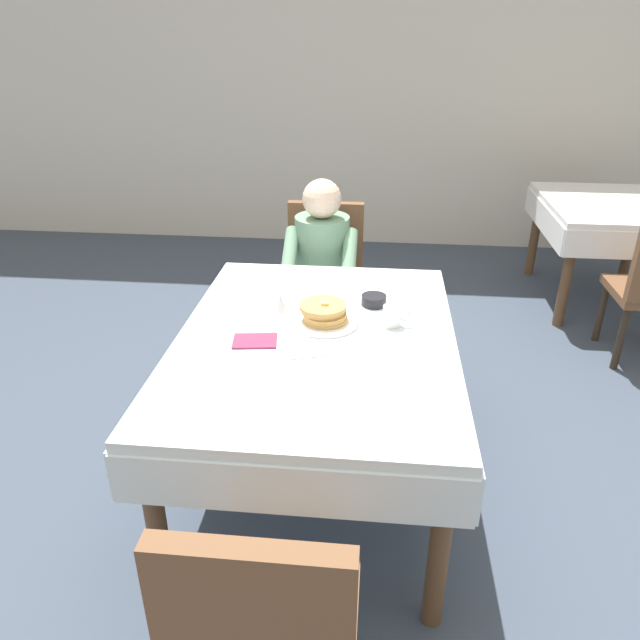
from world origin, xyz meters
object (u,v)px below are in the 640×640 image
at_px(breakfast_stack, 324,312).
at_px(fork_left_of_plate, 279,323).
at_px(diner_person, 321,261).
at_px(syrup_pitcher, 280,303).
at_px(chair_near_camera, 265,636).
at_px(bowl_butter, 374,300).
at_px(spoon_near_edge, 304,357).
at_px(chair_diner, 324,274).
at_px(cup_coffee, 392,316).
at_px(plate_breakfast, 325,322).
at_px(background_table_far, 610,218).
at_px(dining_table_main, 316,354).
at_px(knife_right_of_plate, 370,327).

height_order(breakfast_stack, fork_left_of_plate, breakfast_stack).
bearing_deg(diner_person, syrup_pitcher, 83.14).
relative_size(chair_near_camera, bowl_butter, 8.45).
xyz_separation_m(breakfast_stack, fork_left_of_plate, (-0.19, -0.02, -0.05)).
bearing_deg(spoon_near_edge, chair_diner, 75.31).
relative_size(chair_near_camera, cup_coffee, 8.23).
height_order(breakfast_stack, cup_coffee, breakfast_stack).
bearing_deg(chair_diner, syrup_pitcher, 84.24).
xyz_separation_m(plate_breakfast, background_table_far, (1.82, 2.07, -0.13)).
bearing_deg(bowl_butter, background_table_far, 49.05).
xyz_separation_m(chair_near_camera, syrup_pitcher, (-0.18, 1.37, 0.25)).
bearing_deg(spoon_near_edge, diner_person, 75.60).
relative_size(cup_coffee, fork_left_of_plate, 0.63).
xyz_separation_m(dining_table_main, chair_diner, (-0.08, 1.17, -0.12)).
height_order(diner_person, chair_near_camera, diner_person).
bearing_deg(syrup_pitcher, chair_near_camera, -82.65).
bearing_deg(background_table_far, cup_coffee, -126.82).
xyz_separation_m(chair_near_camera, cup_coffee, (0.30, 1.28, 0.25)).
relative_size(dining_table_main, bowl_butter, 13.85).
distance_m(diner_person, spoon_near_edge, 1.21).
relative_size(diner_person, fork_left_of_plate, 6.22).
height_order(bowl_butter, spoon_near_edge, bowl_butter).
bearing_deg(chair_near_camera, cup_coffee, 76.79).
bearing_deg(bowl_butter, breakfast_stack, -134.78).
relative_size(dining_table_main, chair_diner, 1.64).
height_order(diner_person, knife_right_of_plate, diner_person).
bearing_deg(bowl_butter, syrup_pitcher, -165.35).
bearing_deg(fork_left_of_plate, spoon_near_edge, -147.43).
relative_size(breakfast_stack, syrup_pitcher, 2.49).
distance_m(syrup_pitcher, knife_right_of_plate, 0.41).
distance_m(diner_person, plate_breakfast, 0.92).
distance_m(chair_near_camera, cup_coffee, 1.34).
height_order(chair_diner, plate_breakfast, chair_diner).
distance_m(bowl_butter, knife_right_of_plate, 0.22).
distance_m(plate_breakfast, background_table_far, 2.76).
xyz_separation_m(chair_near_camera, plate_breakfast, (0.02, 1.27, 0.22)).
xyz_separation_m(breakfast_stack, syrup_pitcher, (-0.20, 0.10, -0.01)).
bearing_deg(plate_breakfast, bowl_butter, 45.59).
distance_m(plate_breakfast, bowl_butter, 0.28).
xyz_separation_m(spoon_near_edge, background_table_far, (1.87, 2.37, -0.12)).
distance_m(plate_breakfast, breakfast_stack, 0.04).
height_order(chair_near_camera, syrup_pitcher, chair_near_camera).
height_order(bowl_butter, fork_left_of_plate, bowl_butter).
bearing_deg(breakfast_stack, knife_right_of_plate, -6.02).
height_order(chair_diner, fork_left_of_plate, chair_diner).
bearing_deg(syrup_pitcher, spoon_near_edge, -68.69).
xyz_separation_m(chair_near_camera, fork_left_of_plate, (-0.17, 1.25, 0.21)).
bearing_deg(spoon_near_edge, syrup_pitcher, 94.31).
distance_m(dining_table_main, syrup_pitcher, 0.30).
bearing_deg(diner_person, fork_left_of_plate, 84.67).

